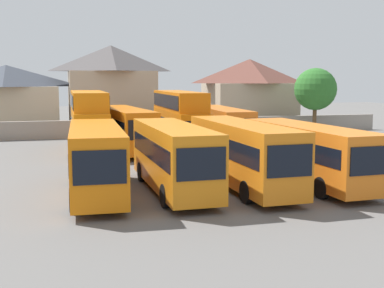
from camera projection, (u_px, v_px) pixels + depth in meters
ground at (147, 146)px, 44.17m from camera, size 140.00×140.00×0.00m
depot_boundary_wall at (133, 128)px, 51.58m from camera, size 56.00×0.50×1.80m
bus_1 at (96, 156)px, 25.34m from camera, size 2.93×10.26×3.49m
bus_2 at (173, 154)px, 26.14m from camera, size 2.62×10.22×3.49m
bus_3 at (242, 151)px, 27.19m from camera, size 2.71×11.17×3.53m
bus_4 at (307, 151)px, 28.19m from camera, size 3.05×11.33×3.29m
bus_5 at (89, 118)px, 40.38m from camera, size 2.78×10.54×4.87m
bus_6 at (126, 127)px, 41.08m from camera, size 3.49×11.94×3.49m
bus_7 at (180, 117)px, 42.47m from camera, size 2.72×11.68×4.82m
bus_8 at (221, 125)px, 43.59m from camera, size 2.95×11.44×3.38m
house_terrace_left at (7, 98)px, 54.92m from camera, size 11.38×6.94×7.38m
house_terrace_centre at (112, 88)px, 56.98m from camera, size 9.82×7.27×9.61m
house_terrace_right at (249, 93)px, 61.51m from camera, size 10.46×7.99×8.26m
tree_behind_wall at (315, 89)px, 54.27m from camera, size 4.53×4.53×7.05m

